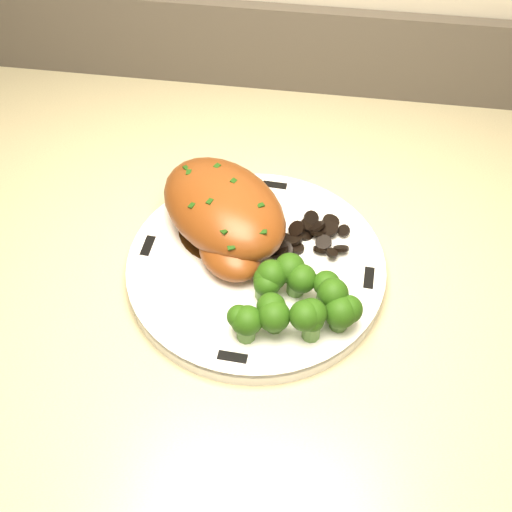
# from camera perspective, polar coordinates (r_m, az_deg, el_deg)

# --- Properties ---
(counter) EXTENTS (2.02, 0.67, 0.99)m
(counter) POSITION_cam_1_polar(r_m,az_deg,el_deg) (1.08, 7.10, -15.71)
(counter) COLOR brown
(counter) RESTS_ON ground
(plate) EXTENTS (0.36, 0.36, 0.02)m
(plate) POSITION_cam_1_polar(r_m,az_deg,el_deg) (0.69, 0.00, -1.03)
(plate) COLOR white
(plate) RESTS_ON counter
(rim_accent_0) EXTENTS (0.01, 0.03, 0.00)m
(rim_accent_0) POSITION_cam_1_polar(r_m,az_deg,el_deg) (0.67, 10.00, -1.94)
(rim_accent_0) COLOR black
(rim_accent_0) RESTS_ON plate
(rim_accent_1) EXTENTS (0.03, 0.01, 0.00)m
(rim_accent_1) POSITION_cam_1_polar(r_m,az_deg,el_deg) (0.76, 1.68, 6.30)
(rim_accent_1) COLOR black
(rim_accent_1) RESTS_ON plate
(rim_accent_2) EXTENTS (0.01, 0.03, 0.00)m
(rim_accent_2) POSITION_cam_1_polar(r_m,az_deg,el_deg) (0.70, -9.59, 0.89)
(rim_accent_2) COLOR black
(rim_accent_2) RESTS_ON plate
(rim_accent_3) EXTENTS (0.03, 0.01, 0.00)m
(rim_accent_3) POSITION_cam_1_polar(r_m,az_deg,el_deg) (0.61, -2.11, -8.98)
(rim_accent_3) COLOR black
(rim_accent_3) RESTS_ON plate
(gravy_pool) EXTENTS (0.10, 0.10, 0.00)m
(gravy_pool) POSITION_cam_1_polar(r_m,az_deg,el_deg) (0.71, -2.80, 2.52)
(gravy_pool) COLOR black
(gravy_pool) RESTS_ON plate
(chicken_breast) EXTENTS (0.19, 0.20, 0.06)m
(chicken_breast) POSITION_cam_1_polar(r_m,az_deg,el_deg) (0.69, -2.84, 3.85)
(chicken_breast) COLOR brown
(chicken_breast) RESTS_ON plate
(mushroom_pile) EXTENTS (0.08, 0.06, 0.02)m
(mushroom_pile) POSITION_cam_1_polar(r_m,az_deg,el_deg) (0.70, 4.57, 1.58)
(mushroom_pile) COLOR black
(mushroom_pile) RESTS_ON plate
(broccoli_florets) EXTENTS (0.11, 0.09, 0.04)m
(broccoli_florets) POSITION_cam_1_polar(r_m,az_deg,el_deg) (0.62, 3.41, -4.19)
(broccoli_florets) COLOR #538237
(broccoli_florets) RESTS_ON plate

